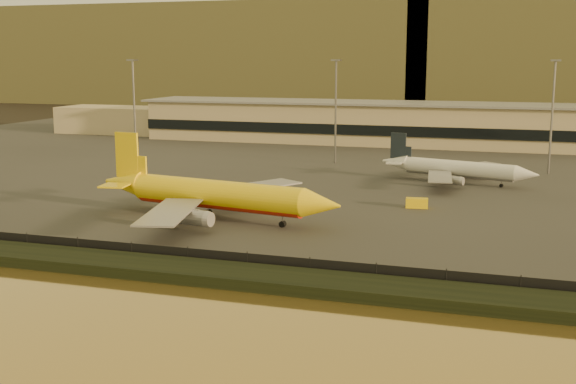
% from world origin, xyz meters
% --- Properties ---
extents(ground, '(900.00, 900.00, 0.00)m').
position_xyz_m(ground, '(0.00, 0.00, 0.00)').
color(ground, black).
rests_on(ground, ground).
extents(embankment, '(320.00, 7.00, 1.40)m').
position_xyz_m(embankment, '(0.00, -17.00, 0.70)').
color(embankment, black).
rests_on(embankment, ground).
extents(tarmac, '(320.00, 220.00, 0.20)m').
position_xyz_m(tarmac, '(0.00, 95.00, 0.10)').
color(tarmac, '#2D2D2D').
rests_on(tarmac, ground).
extents(perimeter_fence, '(300.00, 0.05, 2.20)m').
position_xyz_m(perimeter_fence, '(0.00, -13.00, 1.30)').
color(perimeter_fence, black).
rests_on(perimeter_fence, tarmac).
extents(terminal_building, '(202.00, 25.00, 12.60)m').
position_xyz_m(terminal_building, '(-14.52, 125.55, 6.25)').
color(terminal_building, tan).
rests_on(terminal_building, tarmac).
extents(apron_light_masts, '(152.20, 12.20, 25.40)m').
position_xyz_m(apron_light_masts, '(15.00, 75.00, 15.70)').
color(apron_light_masts, slate).
rests_on(apron_light_masts, tarmac).
extents(distant_hills, '(470.00, 160.00, 70.00)m').
position_xyz_m(distant_hills, '(-20.74, 340.00, 31.39)').
color(distant_hills, brown).
rests_on(distant_hills, ground).
extents(dhl_cargo_jet, '(44.43, 43.00, 13.29)m').
position_xyz_m(dhl_cargo_jet, '(-13.36, 12.36, 4.17)').
color(dhl_cargo_jet, yellow).
rests_on(dhl_cargo_jet, tarmac).
extents(white_narrowbody_jet, '(33.42, 31.89, 9.76)m').
position_xyz_m(white_narrowbody_jet, '(21.13, 59.50, 3.11)').
color(white_narrowbody_jet, white).
rests_on(white_narrowbody_jet, tarmac).
extents(gse_vehicle_yellow, '(3.96, 2.13, 1.71)m').
position_xyz_m(gse_vehicle_yellow, '(16.79, 31.25, 1.05)').
color(gse_vehicle_yellow, yellow).
rests_on(gse_vehicle_yellow, tarmac).
extents(gse_vehicle_white, '(3.64, 1.71, 1.62)m').
position_xyz_m(gse_vehicle_white, '(-12.04, 38.08, 1.01)').
color(gse_vehicle_white, white).
rests_on(gse_vehicle_white, tarmac).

